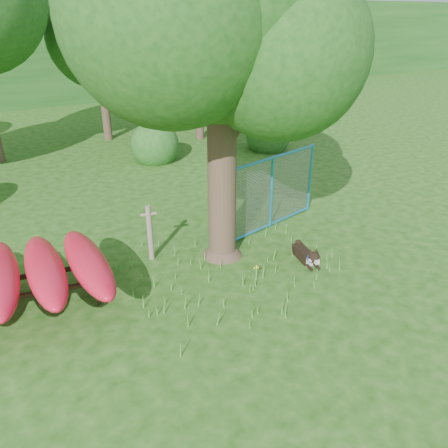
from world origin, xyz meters
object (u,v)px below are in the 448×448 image
husky_dog (307,255)px  kayak_rack (23,274)px  oak_tree (219,8)px  fence_section (271,192)px

husky_dog → kayak_rack: bearing=179.1°
oak_tree → fence_section: oak_tree is taller
kayak_rack → husky_dog: 5.77m
oak_tree → kayak_rack: oak_tree is taller
fence_section → kayak_rack: bearing=173.2°
husky_dog → fence_section: bearing=91.8°
kayak_rack → husky_dog: size_ratio=3.18×
oak_tree → kayak_rack: bearing=177.9°
husky_dog → fence_section: 2.08m
kayak_rack → husky_dog: (5.55, -1.46, -0.59)m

